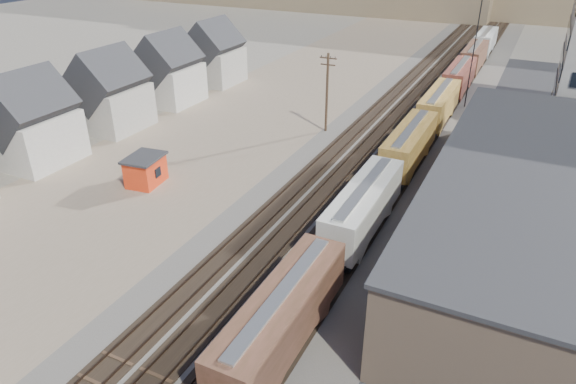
% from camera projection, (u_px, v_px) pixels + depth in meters
% --- Properties ---
extents(ballast_bed, '(18.00, 200.00, 0.06)m').
position_uv_depth(ballast_bed, '(406.00, 122.00, 69.38)').
color(ballast_bed, '#4C4742').
rests_on(ballast_bed, ground).
extents(dirt_yard, '(24.00, 180.00, 0.03)m').
position_uv_depth(dirt_yard, '(241.00, 122.00, 69.26)').
color(dirt_yard, '#7B6954').
rests_on(dirt_yard, ground).
extents(rail_tracks, '(11.40, 200.00, 0.24)m').
position_uv_depth(rail_tracks, '(402.00, 121.00, 69.56)').
color(rail_tracks, black).
rests_on(rail_tracks, ground).
extents(freight_train, '(3.00, 119.74, 4.46)m').
position_uv_depth(freight_train, '(425.00, 122.00, 61.18)').
color(freight_train, black).
rests_on(freight_train, ground).
extents(warehouse, '(12.40, 40.40, 7.25)m').
position_uv_depth(warehouse, '(513.00, 202.00, 41.99)').
color(warehouse, tan).
rests_on(warehouse, ground).
extents(utility_pole_north, '(2.20, 0.32, 10.00)m').
position_uv_depth(utility_pole_north, '(327.00, 91.00, 63.90)').
color(utility_pole_north, '#382619').
rests_on(utility_pole_north, ground).
extents(radio_mast, '(1.20, 0.16, 18.00)m').
position_uv_depth(radio_mast, '(475.00, 44.00, 70.74)').
color(radio_mast, black).
rests_on(radio_mast, ground).
extents(townhouse_row, '(8.15, 68.16, 10.47)m').
position_uv_depth(townhouse_row, '(73.00, 109.00, 60.81)').
color(townhouse_row, '#B7B2A8').
rests_on(townhouse_row, ground).
extents(maintenance_shed, '(3.72, 4.53, 3.05)m').
position_uv_depth(maintenance_shed, '(145.00, 170.00, 52.31)').
color(maintenance_shed, red).
rests_on(maintenance_shed, ground).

